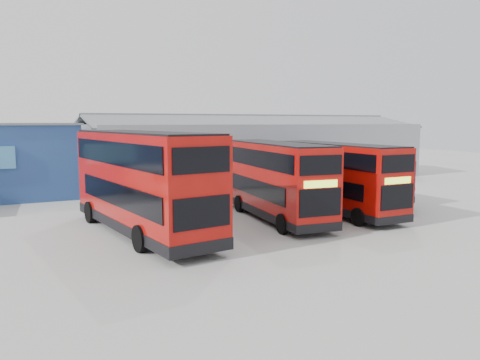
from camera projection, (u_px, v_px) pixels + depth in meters
ground_plane at (300, 230)px, 22.54m from camera, size 120.00×120.00×0.00m
maintenance_shed at (252, 150)px, 43.52m from camera, size 30.50×12.00×5.89m
double_decker_left at (142, 184)px, 21.47m from camera, size 4.16×11.47×4.75m
double_decker_centre at (275, 181)px, 25.01m from camera, size 3.36×9.90×4.11m
double_decker_right at (337, 179)px, 26.53m from camera, size 2.51×9.48×3.99m
single_decker_blue at (343, 177)px, 32.23m from camera, size 2.71×10.53×2.84m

